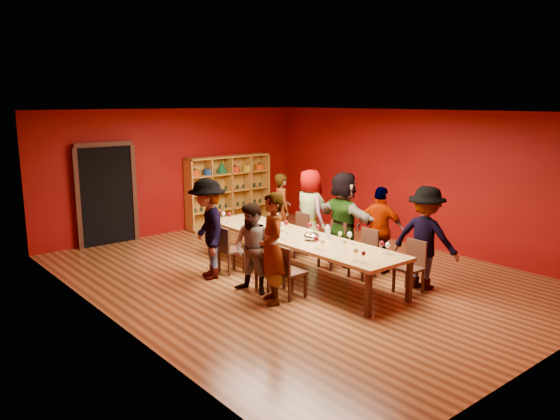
% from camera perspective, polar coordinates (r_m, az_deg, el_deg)
% --- Properties ---
extents(room_shell, '(7.10, 9.10, 3.04)m').
position_cam_1_polar(room_shell, '(9.86, 1.85, 1.48)').
color(room_shell, '#572E17').
rests_on(room_shell, ground).
extents(tasting_table, '(1.10, 4.50, 0.75)m').
position_cam_1_polar(tasting_table, '(10.03, 1.82, -3.03)').
color(tasting_table, '#B28A4A').
rests_on(tasting_table, ground).
extents(doorway, '(1.40, 0.17, 2.30)m').
position_cam_1_polar(doorway, '(12.77, -17.74, 1.52)').
color(doorway, black).
rests_on(doorway, ground).
extents(shelving_unit, '(2.40, 0.40, 1.80)m').
position_cam_1_polar(shelving_unit, '(14.17, -5.47, 2.39)').
color(shelving_unit, '#B57B28').
rests_on(shelving_unit, ground).
extents(chair_person_left_1, '(0.42, 0.42, 0.89)m').
position_cam_1_polar(chair_person_left_1, '(8.94, 0.75, -6.20)').
color(chair_person_left_1, black).
rests_on(chair_person_left_1, ground).
extents(person_left_1, '(0.70, 0.79, 1.80)m').
position_cam_1_polar(person_left_1, '(8.64, -0.83, -4.05)').
color(person_left_1, '#151D3B').
rests_on(person_left_1, ground).
extents(chair_person_left_2, '(0.42, 0.42, 0.89)m').
position_cam_1_polar(chair_person_left_2, '(9.35, -1.43, -5.41)').
color(chair_person_left_2, black).
rests_on(chair_person_left_2, ground).
extents(person_left_2, '(0.62, 0.84, 1.54)m').
position_cam_1_polar(person_left_2, '(9.11, -2.81, -4.08)').
color(person_left_2, '#5275A9').
rests_on(person_left_2, ground).
extents(chair_person_left_3, '(0.42, 0.42, 0.89)m').
position_cam_1_polar(chair_person_left_3, '(10.26, -5.47, -3.92)').
color(chair_person_left_3, black).
rests_on(chair_person_left_3, ground).
extents(person_left_3, '(0.87, 1.28, 1.84)m').
position_cam_1_polar(person_left_3, '(9.93, -7.55, -1.96)').
color(person_left_3, silver).
rests_on(person_left_3, ground).
extents(chair_person_right_0, '(0.42, 0.42, 0.89)m').
position_cam_1_polar(chair_person_right_0, '(9.49, 13.62, -5.47)').
color(chair_person_right_0, black).
rests_on(chair_person_right_0, ground).
extents(person_right_0, '(0.73, 1.23, 1.78)m').
position_cam_1_polar(person_right_0, '(9.66, 14.96, -2.82)').
color(person_right_0, '#516BA8').
rests_on(person_right_0, ground).
extents(chair_person_right_1, '(0.42, 0.42, 0.89)m').
position_cam_1_polar(chair_person_right_1, '(10.12, 8.93, -4.22)').
color(chair_person_right_1, black).
rests_on(chair_person_right_1, ground).
extents(person_right_1, '(0.72, 1.05, 1.64)m').
position_cam_1_polar(person_right_1, '(10.33, 10.45, -2.09)').
color(person_right_1, '#4C4C51').
rests_on(person_right_1, ground).
extents(chair_person_right_2, '(0.42, 0.42, 0.89)m').
position_cam_1_polar(chair_person_right_2, '(10.65, 5.70, -3.35)').
color(chair_person_right_2, black).
rests_on(chair_person_right_2, ground).
extents(person_right_2, '(0.60, 1.75, 1.86)m').
position_cam_1_polar(person_right_2, '(10.71, 6.66, -0.90)').
color(person_right_2, '#5073A5').
rests_on(person_right_2, ground).
extents(chair_person_right_3, '(0.42, 0.42, 0.89)m').
position_cam_1_polar(chair_person_right_3, '(11.39, 1.94, -2.31)').
color(chair_person_right_3, black).
rests_on(chair_person_right_3, ground).
extents(person_right_3, '(0.63, 0.95, 1.78)m').
position_cam_1_polar(person_right_3, '(11.51, 3.14, -0.16)').
color(person_right_3, '#4F5054').
rests_on(person_right_3, ground).
extents(chair_person_right_4, '(0.42, 0.42, 0.89)m').
position_cam_1_polar(chair_person_right_4, '(12.08, -0.95, -1.51)').
color(chair_person_right_4, black).
rests_on(chair_person_right_4, ground).
extents(person_right_4, '(0.62, 0.71, 1.60)m').
position_cam_1_polar(person_right_4, '(12.21, 0.22, 0.10)').
color(person_right_4, '#4D4D52').
rests_on(person_right_4, ground).
extents(wine_glass_0, '(0.08, 0.08, 0.21)m').
position_cam_1_polar(wine_glass_0, '(9.21, 3.82, -3.09)').
color(wine_glass_0, white).
rests_on(wine_glass_0, tasting_table).
extents(wine_glass_1, '(0.08, 0.08, 0.19)m').
position_cam_1_polar(wine_glass_1, '(10.56, -3.41, -1.26)').
color(wine_glass_1, white).
rests_on(wine_glass_1, tasting_table).
extents(wine_glass_2, '(0.07, 0.07, 0.18)m').
position_cam_1_polar(wine_glass_2, '(9.67, 6.30, -2.53)').
color(wine_glass_2, white).
rests_on(wine_glass_2, tasting_table).
extents(wine_glass_3, '(0.08, 0.08, 0.20)m').
position_cam_1_polar(wine_glass_3, '(9.83, 0.21, -2.17)').
color(wine_glass_3, white).
rests_on(wine_glass_3, tasting_table).
extents(wine_glass_4, '(0.09, 0.09, 0.21)m').
position_cam_1_polar(wine_glass_4, '(9.07, 6.75, -3.33)').
color(wine_glass_4, white).
rests_on(wine_glass_4, tasting_table).
extents(wine_glass_5, '(0.08, 0.08, 0.20)m').
position_cam_1_polar(wine_glass_5, '(11.16, -5.32, -0.52)').
color(wine_glass_5, white).
rests_on(wine_glass_5, tasting_table).
extents(wine_glass_6, '(0.07, 0.07, 0.18)m').
position_cam_1_polar(wine_glass_6, '(8.52, 8.72, -4.55)').
color(wine_glass_6, white).
rests_on(wine_glass_6, tasting_table).
extents(wine_glass_7, '(0.08, 0.08, 0.20)m').
position_cam_1_polar(wine_glass_7, '(11.59, -2.80, -0.04)').
color(wine_glass_7, white).
rests_on(wine_glass_7, tasting_table).
extents(wine_glass_8, '(0.09, 0.09, 0.21)m').
position_cam_1_polar(wine_glass_8, '(8.56, 7.92, -4.25)').
color(wine_glass_8, white).
rests_on(wine_glass_8, tasting_table).
extents(wine_glass_9, '(0.08, 0.08, 0.19)m').
position_cam_1_polar(wine_glass_9, '(11.32, -5.93, -0.42)').
color(wine_glass_9, white).
rests_on(wine_glass_9, tasting_table).
extents(wine_glass_10, '(0.09, 0.09, 0.22)m').
position_cam_1_polar(wine_glass_10, '(9.63, 3.19, -2.37)').
color(wine_glass_10, white).
rests_on(wine_glass_10, tasting_table).
extents(wine_glass_11, '(0.08, 0.08, 0.19)m').
position_cam_1_polar(wine_glass_11, '(11.47, -2.27, -0.22)').
color(wine_glass_11, white).
rests_on(wine_glass_11, tasting_table).
extents(wine_glass_12, '(0.08, 0.08, 0.19)m').
position_cam_1_polar(wine_glass_12, '(10.90, -3.12, -0.84)').
color(wine_glass_12, white).
rests_on(wine_glass_12, tasting_table).
extents(wine_glass_13, '(0.09, 0.09, 0.22)m').
position_cam_1_polar(wine_glass_13, '(10.78, -0.09, -0.84)').
color(wine_glass_13, white).
rests_on(wine_glass_13, tasting_table).
extents(wine_glass_14, '(0.08, 0.08, 0.20)m').
position_cam_1_polar(wine_glass_14, '(9.05, 10.62, -3.52)').
color(wine_glass_14, white).
rests_on(wine_glass_14, tasting_table).
extents(wine_glass_15, '(0.09, 0.09, 0.21)m').
position_cam_1_polar(wine_glass_15, '(10.35, 0.66, -1.40)').
color(wine_glass_15, white).
rests_on(wine_glass_15, tasting_table).
extents(wine_glass_16, '(0.07, 0.07, 0.18)m').
position_cam_1_polar(wine_glass_16, '(9.73, 0.75, -2.38)').
color(wine_glass_16, white).
rests_on(wine_glass_16, tasting_table).
extents(wine_glass_17, '(0.08, 0.08, 0.20)m').
position_cam_1_polar(wine_glass_17, '(10.09, 3.98, -1.80)').
color(wine_glass_17, white).
rests_on(wine_glass_17, tasting_table).
extents(wine_glass_18, '(0.09, 0.09, 0.22)m').
position_cam_1_polar(wine_glass_18, '(9.51, 7.29, -2.62)').
color(wine_glass_18, white).
rests_on(wine_glass_18, tasting_table).
extents(wine_glass_19, '(0.07, 0.07, 0.18)m').
position_cam_1_polar(wine_glass_19, '(10.35, -1.99, -1.54)').
color(wine_glass_19, white).
rests_on(wine_glass_19, tasting_table).
extents(wine_glass_20, '(0.09, 0.09, 0.21)m').
position_cam_1_polar(wine_glass_20, '(10.19, 3.13, -1.62)').
color(wine_glass_20, white).
rests_on(wine_glass_20, tasting_table).
extents(wine_glass_21, '(0.09, 0.09, 0.21)m').
position_cam_1_polar(wine_glass_21, '(10.97, -0.28, -0.65)').
color(wine_glass_21, white).
rests_on(wine_glass_21, tasting_table).
extents(wine_glass_22, '(0.08, 0.08, 0.20)m').
position_cam_1_polar(wine_glass_22, '(9.09, 4.50, -3.32)').
color(wine_glass_22, white).
rests_on(wine_glass_22, tasting_table).
extents(wine_glass_23, '(0.08, 0.08, 0.20)m').
position_cam_1_polar(wine_glass_23, '(9.01, 11.19, -3.66)').
color(wine_glass_23, white).
rests_on(wine_glass_23, tasting_table).
extents(spittoon_bowl, '(0.29, 0.29, 0.16)m').
position_cam_1_polar(spittoon_bowl, '(9.74, 3.32, -2.76)').
color(spittoon_bowl, '#B6B9BE').
rests_on(spittoon_bowl, tasting_table).
extents(carafe_a, '(0.11, 0.11, 0.25)m').
position_cam_1_polar(carafe_a, '(10.33, -0.51, -1.66)').
color(carafe_a, white).
rests_on(carafe_a, tasting_table).
extents(carafe_b, '(0.10, 0.10, 0.25)m').
position_cam_1_polar(carafe_b, '(9.83, 4.99, -2.37)').
color(carafe_b, white).
rests_on(carafe_b, tasting_table).
extents(wine_bottle, '(0.08, 0.08, 0.29)m').
position_cam_1_polar(wine_bottle, '(11.34, -2.65, -0.50)').
color(wine_bottle, '#153C18').
rests_on(wine_bottle, tasting_table).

